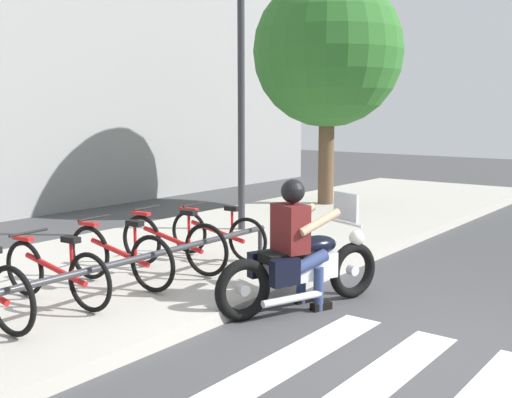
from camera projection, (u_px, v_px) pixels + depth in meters
name	position (u px, v px, depth m)	size (l,w,h in m)	color
ground_plane	(414.00, 353.00, 5.56)	(48.00, 48.00, 0.00)	#424244
sidewalk	(118.00, 273.00, 8.01)	(24.00, 4.40, 0.15)	#B7B2A8
crosswalk_stripe_2	(371.00, 385.00, 4.90)	(2.80, 0.40, 0.01)	white
crosswalk_stripe_3	(288.00, 361.00, 5.38)	(2.80, 0.40, 0.01)	white
motorcycle	(302.00, 267.00, 6.77)	(2.06, 0.95, 1.25)	black
rider	(296.00, 235.00, 6.68)	(0.74, 0.68, 1.45)	#591919
bicycle_3	(55.00, 272.00, 6.45)	(0.48, 1.64, 0.75)	black
bicycle_4	(120.00, 256.00, 7.12)	(0.48, 1.66, 0.79)	black
bicycle_5	(173.00, 243.00, 7.80)	(0.48, 1.73, 0.80)	black
bicycle_6	(217.00, 234.00, 8.47)	(0.48, 1.61, 0.74)	black
bike_rack	(88.00, 273.00, 6.11)	(5.75, 0.07, 0.49)	#333338
street_lamp	(241.00, 86.00, 10.28)	(0.28, 0.28, 4.24)	#2D2D33
tree_near_rack	(328.00, 52.00, 13.10)	(3.21, 3.21, 5.02)	brown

